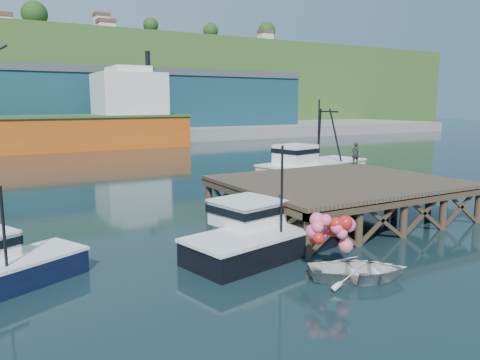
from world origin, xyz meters
TOP-DOWN VIEW (x-y plane):
  - ground at (0.00, 0.00)m, footprint 300.00×300.00m
  - wharf at (5.50, -0.19)m, footprint 12.00×10.00m
  - far_quay at (0.00, 70.00)m, footprint 160.00×40.00m
  - warehouse_mid at (0.00, 65.00)m, footprint 28.00×16.00m
  - warehouse_right at (30.00, 65.00)m, footprint 30.00×16.00m
  - cargo_ship at (-8.46, 48.00)m, footprint 55.50×10.00m
  - hillside at (0.00, 100.00)m, footprint 220.00×50.00m
  - boat_black at (-1.53, -3.32)m, footprint 7.97×6.61m
  - trawler at (11.32, 9.78)m, footprint 10.38×5.56m
  - dinghy at (-0.21, -7.69)m, footprint 4.38×3.95m
  - dockworker at (10.90, 4.40)m, footprint 0.60×0.44m

SIDE VIEW (x-z plane):
  - ground at x=0.00m, z-range 0.00..0.00m
  - dinghy at x=-0.21m, z-range 0.00..0.74m
  - boat_black at x=-1.53m, z-range -1.48..3.19m
  - far_quay at x=0.00m, z-range 0.00..2.00m
  - trawler at x=11.32m, z-range -1.94..4.66m
  - wharf at x=5.50m, z-range 0.63..3.25m
  - dockworker at x=10.90m, z-range 2.12..3.65m
  - cargo_ship at x=-8.46m, z-range -3.56..10.19m
  - warehouse_mid at x=0.00m, z-range 2.00..11.00m
  - warehouse_right at x=30.00m, z-range 2.00..11.00m
  - hillside at x=0.00m, z-range 0.00..22.00m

